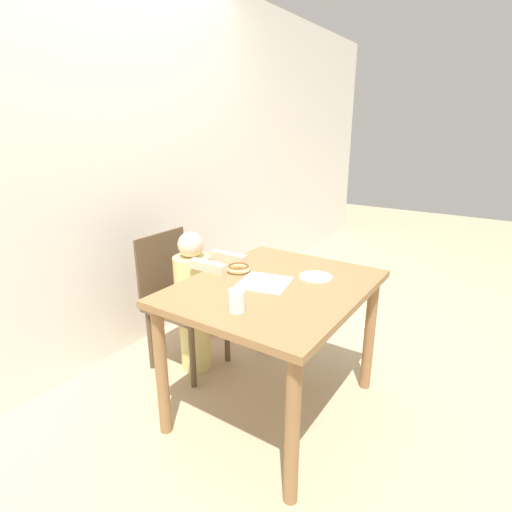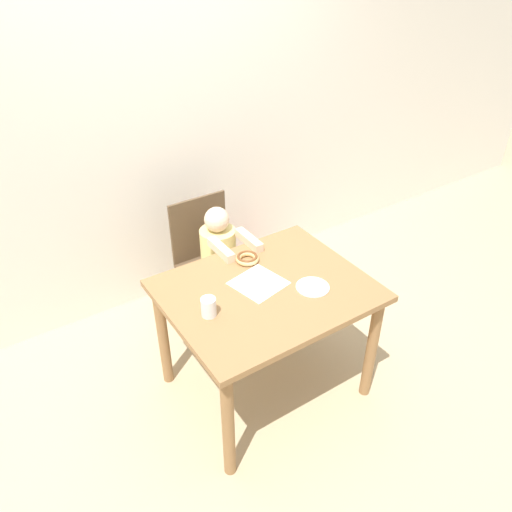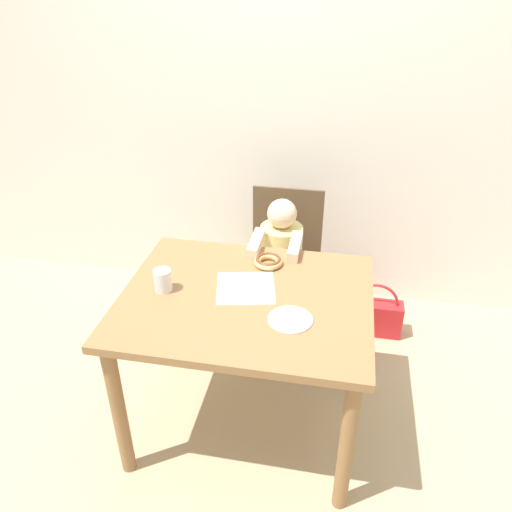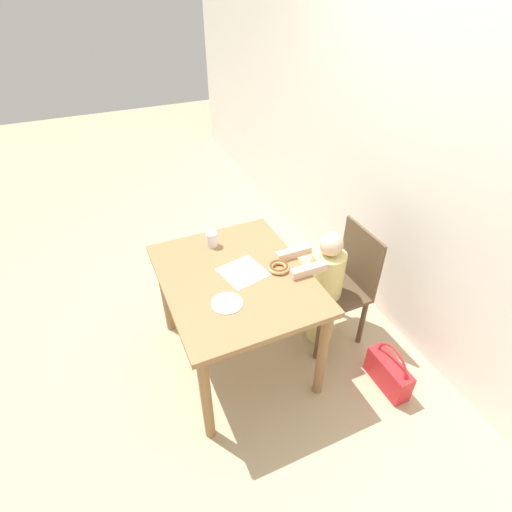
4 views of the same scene
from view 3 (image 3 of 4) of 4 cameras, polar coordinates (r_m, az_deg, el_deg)
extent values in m
plane|color=tan|center=(2.54, -0.97, -18.08)|extent=(12.00, 12.00, 0.00)
cube|color=silver|center=(2.94, 3.71, 17.54)|extent=(8.00, 0.05, 2.50)
cube|color=olive|center=(2.07, -1.14, -4.98)|extent=(1.03, 0.84, 0.03)
cylinder|color=olive|center=(2.18, -15.41, -16.75)|extent=(0.06, 0.06, 0.69)
cylinder|color=olive|center=(2.03, 10.32, -20.62)|extent=(0.06, 0.06, 0.69)
cylinder|color=olive|center=(2.67, -9.15, -5.82)|extent=(0.06, 0.06, 0.69)
cylinder|color=olive|center=(2.54, 10.82, -8.05)|extent=(0.06, 0.06, 0.69)
cube|color=brown|center=(2.77, 2.92, -2.33)|extent=(0.39, 0.42, 0.03)
cube|color=brown|center=(2.83, 3.62, 3.71)|extent=(0.39, 0.02, 0.43)
cylinder|color=brown|center=(2.77, -1.11, -7.60)|extent=(0.04, 0.04, 0.40)
cylinder|color=brown|center=(2.74, 5.72, -8.35)|extent=(0.04, 0.04, 0.40)
cylinder|color=brown|center=(3.05, 0.23, -3.57)|extent=(0.04, 0.04, 0.40)
cylinder|color=brown|center=(3.02, 6.39, -4.20)|extent=(0.04, 0.04, 0.40)
cylinder|color=#E0D17F|center=(2.84, 2.67, -6.25)|extent=(0.19, 0.19, 0.42)
cylinder|color=#E0D17F|center=(2.63, 2.86, 0.22)|extent=(0.22, 0.22, 0.32)
sphere|color=beige|center=(2.52, 2.99, 4.86)|extent=(0.15, 0.15, 0.15)
cube|color=beige|center=(2.39, 0.03, 1.51)|extent=(0.05, 0.23, 0.05)
cube|color=beige|center=(2.36, 4.49, 1.09)|extent=(0.05, 0.23, 0.05)
torus|color=#DBB270|center=(2.25, 1.41, -0.66)|extent=(0.13, 0.13, 0.03)
torus|color=brown|center=(2.25, 1.41, -0.42)|extent=(0.12, 0.12, 0.02)
cube|color=white|center=(2.10, -1.18, -3.66)|extent=(0.29, 0.29, 0.00)
cube|color=red|center=(3.04, 13.24, -6.85)|extent=(0.33, 0.11, 0.21)
torus|color=red|center=(2.98, 13.47, -5.24)|extent=(0.26, 0.02, 0.26)
cylinder|color=white|center=(2.10, -10.59, -2.75)|extent=(0.07, 0.07, 0.10)
cylinder|color=white|center=(1.93, 3.94, -7.25)|extent=(0.17, 0.17, 0.01)
camera|label=1|loc=(2.10, -57.43, 4.30)|focal=28.00mm
camera|label=2|loc=(1.55, -88.49, 17.29)|focal=35.00mm
camera|label=4|loc=(1.72, 71.85, 22.51)|focal=28.00mm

